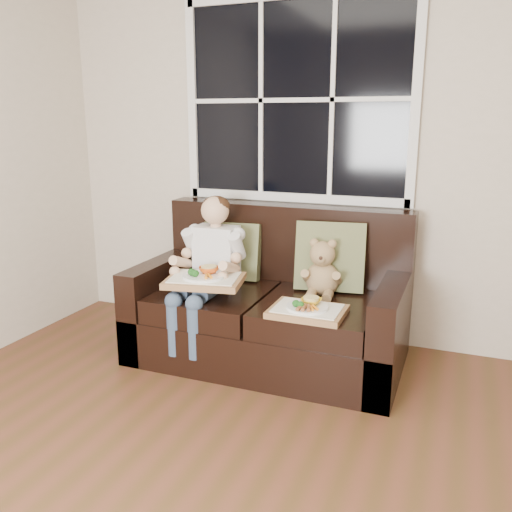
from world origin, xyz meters
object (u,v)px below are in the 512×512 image
at_px(loveseat, 272,310).
at_px(child, 210,258).
at_px(teddy_bear, 322,272).
at_px(tray_right, 308,310).
at_px(tray_left, 205,279).

distance_m(loveseat, child, 0.53).
bearing_deg(teddy_bear, tray_right, -93.62).
bearing_deg(loveseat, tray_right, -45.73).
distance_m(loveseat, tray_right, 0.52).
relative_size(loveseat, teddy_bear, 4.54).
height_order(child, tray_left, child).
bearing_deg(loveseat, teddy_bear, 5.02).
bearing_deg(teddy_bear, tray_left, -159.19).
relative_size(teddy_bear, tray_right, 0.89).
xyz_separation_m(tray_left, tray_right, (0.67, -0.04, -0.10)).
xyz_separation_m(loveseat, child, (-0.38, -0.12, 0.35)).
bearing_deg(child, teddy_bear, 12.01).
relative_size(tray_left, tray_right, 1.24).
bearing_deg(loveseat, child, -162.35).
height_order(loveseat, child, child).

